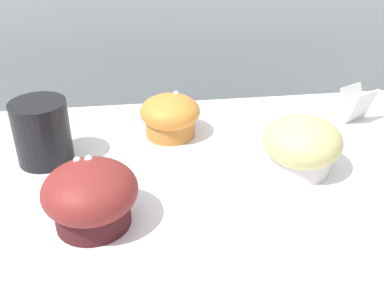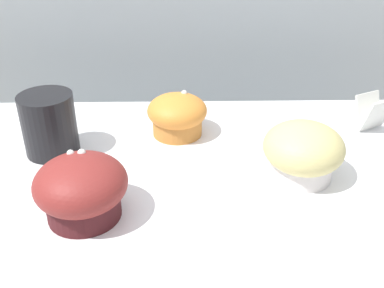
{
  "view_description": "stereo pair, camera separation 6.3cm",
  "coord_description": "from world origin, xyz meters",
  "px_view_note": "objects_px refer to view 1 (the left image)",
  "views": [
    {
      "loc": [
        -0.06,
        -0.47,
        1.24
      ],
      "look_at": [
        0.01,
        0.08,
        0.93
      ],
      "focal_mm": 42.0,
      "sensor_mm": 36.0,
      "label": 1
    },
    {
      "loc": [
        -0.0,
        -0.47,
        1.24
      ],
      "look_at": [
        0.01,
        0.08,
        0.93
      ],
      "focal_mm": 42.0,
      "sensor_mm": 36.0,
      "label": 2
    }
  ],
  "objects_px": {
    "muffin_front_center": "(302,145)",
    "muffin_back_left": "(91,196)",
    "coffee_cup": "(41,130)",
    "muffin_back_right": "(170,116)"
  },
  "relations": [
    {
      "from": "muffin_back_right",
      "to": "muffin_front_center",
      "type": "bearing_deg",
      "value": -36.75
    },
    {
      "from": "muffin_back_right",
      "to": "coffee_cup",
      "type": "bearing_deg",
      "value": -164.7
    },
    {
      "from": "muffin_back_left",
      "to": "coffee_cup",
      "type": "xyz_separation_m",
      "value": [
        -0.08,
        0.16,
        0.01
      ]
    },
    {
      "from": "muffin_front_center",
      "to": "coffee_cup",
      "type": "distance_m",
      "value": 0.38
    },
    {
      "from": "muffin_back_left",
      "to": "muffin_back_right",
      "type": "height_order",
      "value": "muffin_back_left"
    },
    {
      "from": "muffin_back_left",
      "to": "muffin_back_right",
      "type": "distance_m",
      "value": 0.24
    },
    {
      "from": "muffin_back_right",
      "to": "coffee_cup",
      "type": "relative_size",
      "value": 0.88
    },
    {
      "from": "muffin_back_left",
      "to": "coffee_cup",
      "type": "bearing_deg",
      "value": 116.45
    },
    {
      "from": "muffin_back_left",
      "to": "muffin_back_right",
      "type": "bearing_deg",
      "value": 61.93
    },
    {
      "from": "muffin_front_center",
      "to": "muffin_back_left",
      "type": "relative_size",
      "value": 0.98
    }
  ]
}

